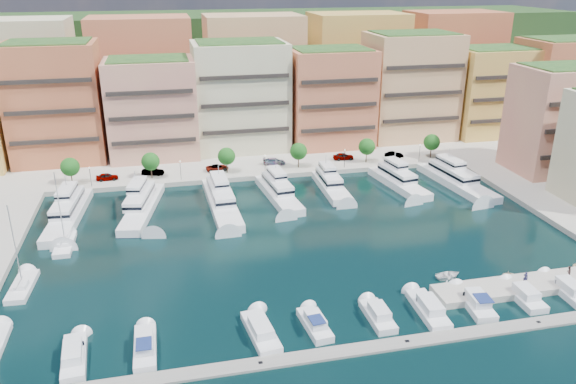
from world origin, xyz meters
name	(u,v)px	position (x,y,z in m)	size (l,w,h in m)	color
ground	(300,240)	(0.00, 0.00, 0.00)	(400.00, 400.00, 0.00)	black
north_quay	(244,139)	(0.00, 62.00, 0.00)	(220.00, 64.00, 2.00)	#9E998E
hillside	(223,101)	(0.00, 110.00, 0.00)	(240.00, 40.00, 58.00)	#173214
south_pontoon	(336,354)	(-3.00, -30.00, 0.00)	(72.00, 2.20, 0.35)	gray
finger_pier	(540,287)	(30.00, -22.00, 0.00)	(32.00, 5.00, 2.00)	#9E998E
apartment_1	(56,102)	(-44.00, 51.99, 14.31)	(20.00, 16.50, 26.80)	#BD683F
apartment_2	(152,108)	(-23.00, 49.99, 12.31)	(20.00, 15.50, 22.80)	tan
apartment_3	(240,96)	(-2.00, 51.99, 13.81)	(22.00, 16.50, 25.80)	beige
apartment_4	(330,97)	(20.00, 49.99, 12.81)	(20.00, 15.50, 23.80)	#C16848
apartment_5	(410,86)	(42.00, 51.99, 14.31)	(22.00, 16.50, 26.80)	tan
apartment_6	(490,92)	(64.00, 49.99, 12.31)	(20.00, 15.50, 22.80)	gold
apartment_7	(562,86)	(84.00, 47.99, 13.31)	(22.00, 16.50, 24.80)	#BD683F
apartment_east_a	(558,119)	(62.00, 19.99, 12.31)	(18.00, 14.50, 22.80)	tan
backblock_0	(23,79)	(-55.00, 74.00, 16.00)	(26.00, 18.00, 30.00)	beige
backblock_1	(143,75)	(-25.00, 74.00, 16.00)	(26.00, 18.00, 30.00)	#C16848
backblock_2	(254,71)	(5.00, 74.00, 16.00)	(26.00, 18.00, 30.00)	tan
backblock_3	(356,67)	(35.00, 74.00, 16.00)	(26.00, 18.00, 30.00)	gold
backblock_4	(451,63)	(65.00, 74.00, 16.00)	(26.00, 18.00, 30.00)	#BD683F
tree_0	(70,167)	(-40.00, 33.50, 4.74)	(3.80, 3.80, 5.65)	#473323
tree_1	(150,161)	(-24.00, 33.50, 4.74)	(3.80, 3.80, 5.65)	#473323
tree_2	(227,156)	(-8.00, 33.50, 4.74)	(3.80, 3.80, 5.65)	#473323
tree_3	(299,151)	(8.00, 33.50, 4.74)	(3.80, 3.80, 5.65)	#473323
tree_4	(367,147)	(24.00, 33.50, 4.74)	(3.80, 3.80, 5.65)	#473323
tree_5	(432,142)	(40.00, 33.50, 4.74)	(3.80, 3.80, 5.65)	#473323
lamppost_0	(90,173)	(-36.00, 31.20, 3.83)	(0.30, 0.30, 4.20)	black
lamppost_1	(180,167)	(-18.00, 31.20, 3.83)	(0.30, 0.30, 4.20)	black
lamppost_2	(265,161)	(0.00, 31.20, 3.83)	(0.30, 0.30, 4.20)	black
lamppost_3	(345,155)	(18.00, 31.20, 3.83)	(0.30, 0.30, 4.20)	black
lamppost_4	(420,150)	(36.00, 31.20, 3.83)	(0.30, 0.30, 4.20)	black
yacht_0	(69,211)	(-38.84, 18.26, 1.21)	(6.52, 23.74, 7.30)	white
yacht_1	(142,205)	(-25.78, 18.75, 1.09)	(8.56, 22.65, 7.30)	white
yacht_2	(221,200)	(-11.09, 17.81, 1.21)	(5.44, 24.59, 7.30)	white
yacht_3	(278,191)	(0.41, 19.82, 1.21)	(6.19, 20.37, 7.30)	white
yacht_4	(331,185)	(11.77, 21.13, 1.09)	(4.55, 17.19, 7.30)	white
yacht_5	(397,180)	(26.17, 20.47, 1.21)	(7.04, 19.06, 7.30)	white
yacht_6	(455,179)	(38.20, 18.49, 1.21)	(7.72, 23.39, 7.30)	white
cruiser_0	(74,357)	(-32.85, -24.59, 0.55)	(3.28, 8.60, 2.55)	white
cruiser_1	(145,348)	(-24.88, -24.61, 0.57)	(2.58, 8.44, 2.66)	white
cruiser_3	(261,332)	(-10.98, -24.60, 0.55)	(3.90, 9.16, 2.55)	white
cruiser_4	(315,325)	(-4.07, -24.60, 0.57)	(3.15, 7.45, 2.66)	white
cruiser_5	(378,316)	(4.37, -24.58, 0.55)	(2.71, 7.21, 2.55)	white
cruiser_6	(428,310)	(11.40, -24.60, 0.55)	(3.19, 9.10, 2.55)	white
cruiser_7	(475,303)	(18.21, -24.61, 0.57)	(3.72, 8.36, 2.66)	white
cruiser_8	(524,297)	(25.55, -24.58, 0.55)	(2.92, 7.46, 2.55)	white
cruiser_9	(568,291)	(32.39, -24.60, 0.55)	(2.97, 8.83, 2.55)	white
sailboat_1	(22,287)	(-41.99, -6.46, 0.31)	(3.29, 8.56, 13.20)	white
sailboat_2	(65,245)	(-37.96, 6.13, 0.32)	(2.75, 8.68, 13.20)	white
tender_3	(576,265)	(38.87, -18.19, 0.41)	(1.34, 1.55, 0.82)	beige
tender_1	(509,274)	(27.18, -18.46, 0.45)	(1.46, 1.69, 0.89)	beige
tender_0	(448,275)	(18.37, -16.77, 0.40)	(2.79, 3.90, 0.81)	white
car_0	(107,177)	(-33.16, 34.39, 1.76)	(1.80, 4.47, 1.52)	gray
car_1	(153,172)	(-23.79, 35.54, 1.77)	(1.63, 4.69, 1.54)	gray
car_2	(217,168)	(-9.93, 35.25, 1.69)	(2.29, 4.96, 1.38)	gray
car_3	(274,161)	(3.10, 36.68, 1.73)	(2.05, 5.04, 1.46)	gray
car_4	(343,156)	(19.52, 36.54, 1.81)	(1.91, 4.76, 1.62)	gray
car_5	(394,155)	(31.59, 35.31, 1.71)	(1.51, 4.32, 1.42)	gray
person_0	(526,277)	(27.28, -22.07, 1.89)	(0.65, 0.43, 1.78)	#252449
person_1	(569,271)	(34.47, -21.76, 1.80)	(0.78, 0.61, 1.60)	#452E29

